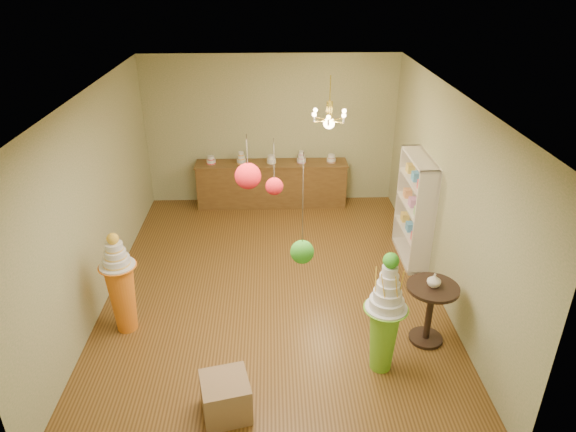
{
  "coord_description": "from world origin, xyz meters",
  "views": [
    {
      "loc": [
        -0.0,
        -6.69,
        4.55
      ],
      "look_at": [
        0.23,
        0.0,
        1.21
      ],
      "focal_mm": 32.0,
      "sensor_mm": 36.0,
      "label": 1
    }
  ],
  "objects_px": {
    "pedestal_green": "(384,323)",
    "pedestal_orange": "(122,290)",
    "sideboard": "(272,183)",
    "round_table": "(430,306)"
  },
  "relations": [
    {
      "from": "pedestal_green",
      "to": "pedestal_orange",
      "type": "relative_size",
      "value": 1.11
    },
    {
      "from": "sideboard",
      "to": "round_table",
      "type": "height_order",
      "value": "sideboard"
    },
    {
      "from": "pedestal_orange",
      "to": "sideboard",
      "type": "relative_size",
      "value": 0.49
    },
    {
      "from": "pedestal_green",
      "to": "round_table",
      "type": "relative_size",
      "value": 1.92
    },
    {
      "from": "pedestal_orange",
      "to": "sideboard",
      "type": "height_order",
      "value": "pedestal_orange"
    },
    {
      "from": "sideboard",
      "to": "pedestal_green",
      "type": "bearing_deg",
      "value": -74.67
    },
    {
      "from": "pedestal_green",
      "to": "round_table",
      "type": "height_order",
      "value": "pedestal_green"
    },
    {
      "from": "pedestal_green",
      "to": "pedestal_orange",
      "type": "xyz_separation_m",
      "value": [
        -3.34,
        0.87,
        -0.05
      ]
    },
    {
      "from": "pedestal_orange",
      "to": "round_table",
      "type": "xyz_separation_m",
      "value": [
        4.04,
        -0.38,
        -0.08
      ]
    },
    {
      "from": "pedestal_green",
      "to": "pedestal_orange",
      "type": "height_order",
      "value": "pedestal_green"
    }
  ]
}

